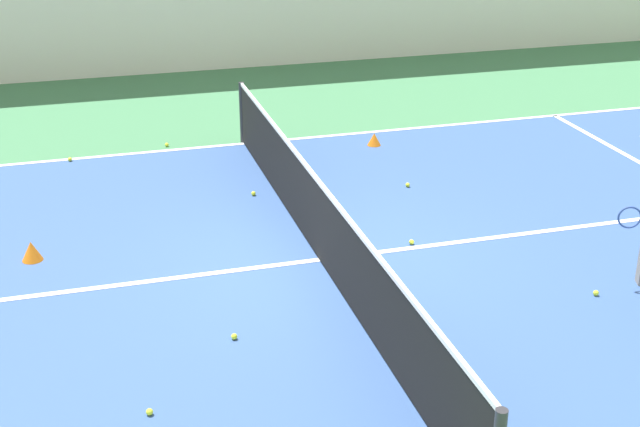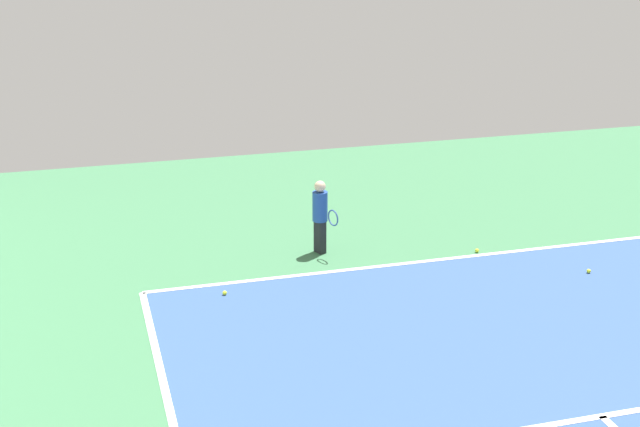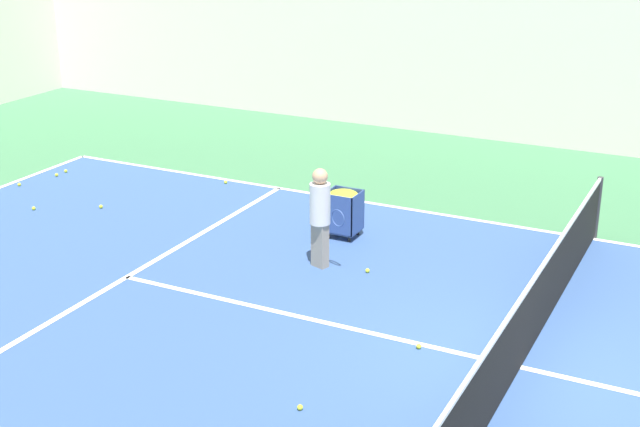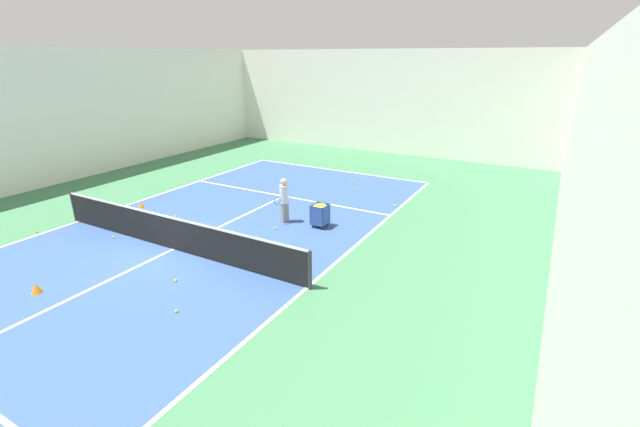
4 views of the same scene
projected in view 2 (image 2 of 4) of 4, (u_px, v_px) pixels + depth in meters
line_baseline_near at (434, 260)px, 14.97m from camera, size 9.69×0.10×0.00m
line_service_near at (602, 416)px, 10.40m from camera, size 9.69×0.10×0.00m
player_near_baseline at (320, 212)px, 15.07m from camera, size 0.37×0.58×1.29m
tennis_ball_6 at (589, 271)px, 14.44m from camera, size 0.07×0.07×0.07m
tennis_ball_11 at (477, 250)px, 15.30m from camera, size 0.07×0.07×0.07m
tennis_ball_14 at (225, 293)px, 13.63m from camera, size 0.07×0.07×0.07m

